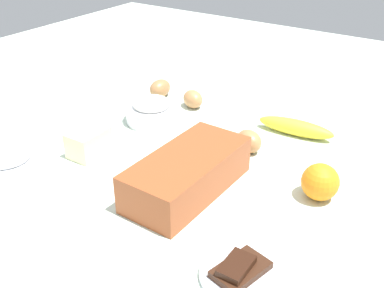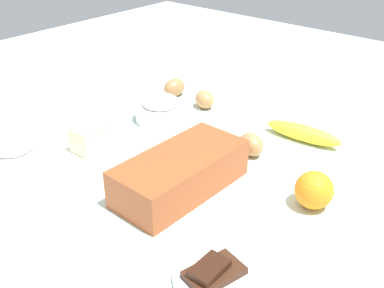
{
  "view_description": "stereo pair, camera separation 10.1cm",
  "coord_description": "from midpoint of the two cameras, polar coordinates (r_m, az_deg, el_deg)",
  "views": [
    {
      "loc": [
        0.73,
        0.49,
        0.53
      ],
      "look_at": [
        0.0,
        0.0,
        0.04
      ],
      "focal_mm": 42.73,
      "sensor_mm": 36.0,
      "label": 1
    },
    {
      "loc": [
        0.67,
        0.57,
        0.53
      ],
      "look_at": [
        0.0,
        0.0,
        0.04
      ],
      "focal_mm": 42.73,
      "sensor_mm": 36.0,
      "label": 2
    }
  ],
  "objects": [
    {
      "name": "ground_plane",
      "position": [
        1.04,
        2.79,
        -2.5
      ],
      "size": [
        2.4,
        2.4,
        0.02
      ],
      "primitive_type": "cube",
      "color": "silver"
    },
    {
      "name": "butter_block",
      "position": [
        1.07,
        -9.69,
        0.78
      ],
      "size": [
        0.09,
        0.07,
        0.06
      ],
      "primitive_type": "cube",
      "rotation": [
        0.0,
        0.0,
        0.02
      ],
      "color": "#F4EDB2",
      "rests_on": "ground_plane"
    },
    {
      "name": "egg_near_butter",
      "position": [
        1.27,
        3.87,
        5.53
      ],
      "size": [
        0.07,
        0.08,
        0.05
      ],
      "primitive_type": "ellipsoid",
      "rotation": [
        0.0,
        1.57,
        4.25
      ],
      "color": "#BA7E4C",
      "rests_on": "ground_plane"
    },
    {
      "name": "chocolate_plate",
      "position": [
        0.74,
        6.8,
        -16.15
      ],
      "size": [
        0.13,
        0.13,
        0.03
      ],
      "color": "white",
      "rests_on": "ground_plane"
    },
    {
      "name": "orange_fruit",
      "position": [
        0.91,
        18.12,
        -5.59
      ],
      "size": [
        0.07,
        0.07,
        0.07
      ],
      "primitive_type": "sphere",
      "color": "orange",
      "rests_on": "ground_plane"
    },
    {
      "name": "egg_loose",
      "position": [
        1.35,
        -0.05,
        7.04
      ],
      "size": [
        0.07,
        0.05,
        0.05
      ],
      "primitive_type": "ellipsoid",
      "rotation": [
        0.0,
        1.57,
        6.25
      ],
      "color": "#A77044",
      "rests_on": "ground_plane"
    },
    {
      "name": "loaf_pan",
      "position": [
        0.91,
        1.75,
        -3.62
      ],
      "size": [
        0.28,
        0.14,
        0.08
      ],
      "rotation": [
        0.0,
        0.0,
        -0.02
      ],
      "color": "#9E4723",
      "rests_on": "ground_plane"
    },
    {
      "name": "sugar_bowl",
      "position": [
        1.05,
        -18.88,
        -1.11
      ],
      "size": [
        0.14,
        0.14,
        0.06
      ],
      "color": "white",
      "rests_on": "ground_plane"
    },
    {
      "name": "banana",
      "position": [
        1.14,
        16.18,
        1.26
      ],
      "size": [
        0.06,
        0.19,
        0.04
      ],
      "primitive_type": "ellipsoid",
      "rotation": [
        0.0,
        0.0,
        1.65
      ],
      "color": "yellow",
      "rests_on": "ground_plane"
    },
    {
      "name": "egg_beside_bowl",
      "position": [
        1.05,
        10.13,
        -0.12
      ],
      "size": [
        0.08,
        0.08,
        0.05
      ],
      "primitive_type": "ellipsoid",
      "rotation": [
        0.0,
        1.57,
        4.27
      ],
      "color": "#B77C4B",
      "rests_on": "ground_plane"
    },
    {
      "name": "flour_bowl",
      "position": [
        1.2,
        -1.51,
        4.35
      ],
      "size": [
        0.13,
        0.13,
        0.07
      ],
      "color": "white",
      "rests_on": "ground_plane"
    }
  ]
}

